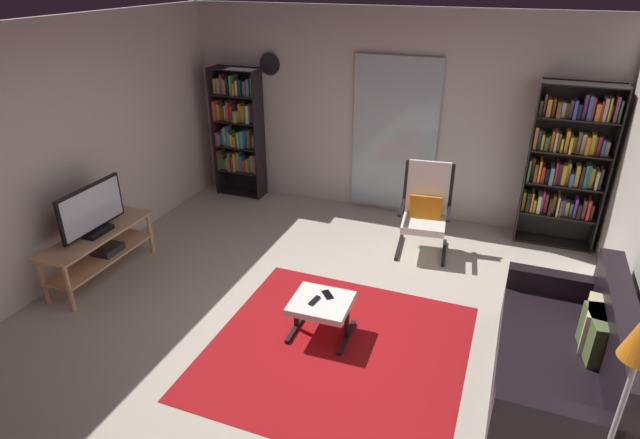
% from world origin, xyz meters
% --- Properties ---
extents(ground_plane, '(7.02, 7.02, 0.00)m').
position_xyz_m(ground_plane, '(0.00, 0.00, 0.00)').
color(ground_plane, '#BEB3A1').
extents(wall_back, '(5.60, 0.06, 2.60)m').
position_xyz_m(wall_back, '(0.00, 2.90, 1.30)').
color(wall_back, beige).
rests_on(wall_back, ground).
extents(wall_left, '(0.06, 6.00, 2.60)m').
position_xyz_m(wall_left, '(-2.70, 0.00, 1.30)').
color(wall_left, beige).
rests_on(wall_left, ground).
extents(glass_door_panel, '(1.10, 0.01, 2.00)m').
position_xyz_m(glass_door_panel, '(0.13, 2.83, 1.05)').
color(glass_door_panel, silver).
extents(area_rug, '(2.17, 2.14, 0.01)m').
position_xyz_m(area_rug, '(0.41, -0.15, 0.00)').
color(area_rug, '#A01217').
rests_on(area_rug, ground).
extents(tv_stand, '(0.42, 1.33, 0.52)m').
position_xyz_m(tv_stand, '(-2.33, 0.11, 0.34)').
color(tv_stand, tan).
rests_on(tv_stand, ground).
extents(television, '(0.20, 0.84, 0.52)m').
position_xyz_m(television, '(-2.33, 0.10, 0.76)').
color(television, black).
rests_on(television, tv_stand).
extents(bookshelf_near_tv, '(0.68, 0.30, 1.80)m').
position_xyz_m(bookshelf_near_tv, '(-2.06, 2.67, 0.96)').
color(bookshelf_near_tv, black).
rests_on(bookshelf_near_tv, ground).
extents(bookshelf_near_sofa, '(0.86, 0.30, 1.91)m').
position_xyz_m(bookshelf_near_sofa, '(2.17, 2.67, 1.02)').
color(bookshelf_near_sofa, black).
rests_on(bookshelf_near_sofa, ground).
extents(leather_sofa, '(0.87, 1.79, 0.88)m').
position_xyz_m(leather_sofa, '(2.21, -0.01, 0.31)').
color(leather_sofa, black).
rests_on(leather_sofa, ground).
extents(lounge_armchair, '(0.63, 0.71, 1.02)m').
position_xyz_m(lounge_armchair, '(0.74, 1.97, 0.53)').
color(lounge_armchair, black).
rests_on(lounge_armchair, ground).
extents(ottoman, '(0.54, 0.50, 0.36)m').
position_xyz_m(ottoman, '(0.20, 0.01, 0.30)').
color(ottoman, white).
rests_on(ottoman, ground).
extents(tv_remote, '(0.06, 0.15, 0.02)m').
position_xyz_m(tv_remote, '(0.15, -0.03, 0.37)').
color(tv_remote, black).
rests_on(tv_remote, ottoman).
extents(cell_phone, '(0.14, 0.15, 0.01)m').
position_xyz_m(cell_phone, '(0.23, 0.11, 0.37)').
color(cell_phone, black).
rests_on(cell_phone, ottoman).
extents(floor_lamp_by_sofa, '(0.22, 0.22, 1.83)m').
position_xyz_m(floor_lamp_by_sofa, '(2.19, -1.52, 1.43)').
color(floor_lamp_by_sofa, '#A5A5AD').
rests_on(floor_lamp_by_sofa, ground).
extents(wall_clock, '(0.29, 0.03, 0.29)m').
position_xyz_m(wall_clock, '(-1.60, 2.82, 1.85)').
color(wall_clock, silver).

